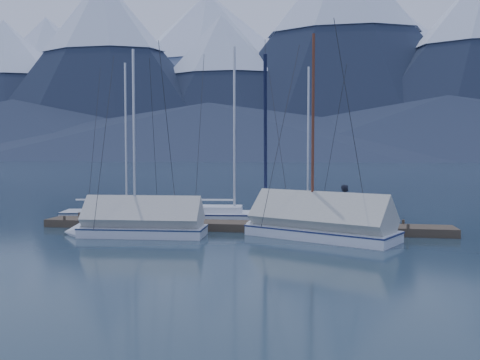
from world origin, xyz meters
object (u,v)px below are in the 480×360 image
(sailboat_covered_far, at_px, (132,226))
(person, at_px, (346,205))
(sailboat_open_right, at_px, (316,219))
(sailboat_covered_near, at_px, (309,226))
(sailboat_open_left, at_px, (136,216))
(sailboat_open_mid, at_px, (245,218))

(sailboat_covered_far, height_order, person, sailboat_covered_far)
(sailboat_open_right, height_order, person, sailboat_open_right)
(sailboat_open_right, bearing_deg, sailboat_covered_near, -91.57)
(sailboat_covered_near, bearing_deg, sailboat_open_right, 88.43)
(sailboat_open_left, relative_size, sailboat_covered_far, 1.06)
(sailboat_open_right, xyz_separation_m, sailboat_covered_near, (-0.13, -4.76, 0.30))
(sailboat_open_mid, height_order, sailboat_open_right, sailboat_open_mid)
(sailboat_open_mid, distance_m, sailboat_covered_near, 5.37)
(sailboat_open_left, xyz_separation_m, sailboat_covered_near, (9.07, -4.30, 0.29))
(sailboat_covered_far, bearing_deg, person, 15.53)
(sailboat_covered_far, bearing_deg, sailboat_open_left, 110.39)
(sailboat_open_left, bearing_deg, sailboat_covered_near, -25.34)
(sailboat_open_left, height_order, sailboat_covered_near, sailboat_covered_near)
(sailboat_open_mid, xyz_separation_m, sailboat_open_right, (3.48, 0.57, -0.02))
(sailboat_open_mid, bearing_deg, person, -29.55)
(sailboat_covered_near, xyz_separation_m, person, (1.48, 1.45, 0.74))
(sailboat_open_left, distance_m, sailboat_open_right, 9.21)
(sailboat_open_mid, xyz_separation_m, sailboat_covered_far, (-3.78, -5.12, 0.24))
(sailboat_open_mid, relative_size, sailboat_open_right, 1.13)
(sailboat_open_left, height_order, sailboat_open_right, sailboat_open_left)
(sailboat_open_mid, height_order, sailboat_covered_far, sailboat_open_mid)
(sailboat_open_right, relative_size, sailboat_covered_near, 0.93)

